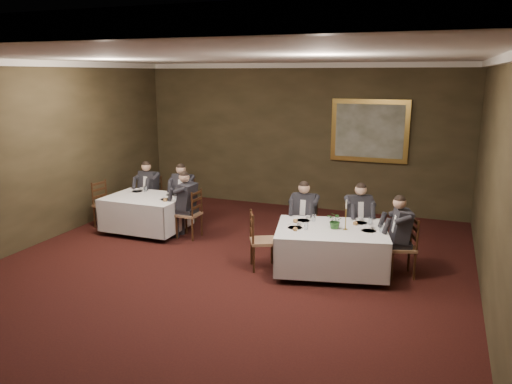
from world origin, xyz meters
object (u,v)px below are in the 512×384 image
Objects in this scene: table_main at (331,246)px; chair_sec_endleft at (107,214)px; centerpiece at (336,220)px; diner_sec_backleft at (150,198)px; chair_main_endright at (401,259)px; table_second at (146,211)px; painting at (370,131)px; chair_sec_backleft at (151,207)px; chair_main_backright at (357,239)px; chair_main_endleft at (262,252)px; diner_main_backright at (358,227)px; chair_sec_endright at (190,224)px; chair_main_backleft at (304,237)px; chair_sec_backright at (184,211)px; diner_main_backleft at (304,225)px; diner_main_endright at (402,246)px; diner_sec_endright at (189,213)px; diner_sec_backright at (184,201)px; candlestick at (346,218)px.

table_main is 2.08× the size of chair_sec_endleft.
centerpiece is (5.17, -0.78, 0.63)m from chair_sec_endleft.
diner_sec_backleft is (-4.52, 1.60, 0.06)m from table_main.
chair_main_endright is 3.39× the size of centerpiece.
painting reaches higher than table_second.
diner_sec_backleft is at bearing 153.61° from chair_sec_endleft.
chair_sec_backleft is 0.57× the size of painting.
chair_main_backright and chair_main_endleft have the same top height.
centerpiece reaches higher than chair_sec_backleft.
table_main is 4.79m from chair_sec_backleft.
diner_main_backright reaches higher than chair_sec_backleft.
chair_main_backleft is at bearing -87.36° from chair_sec_endright.
chair_main_backleft is 1.15m from chair_main_endleft.
chair_main_endleft is 2.30m from chair_main_endright.
chair_sec_backleft is at bearing -90.00° from diner_sec_backleft.
table_second is 5.24m from chair_main_endright.
painting is (0.68, 3.03, 1.69)m from chair_main_backleft.
table_main is at bearing 91.00° from chair_sec_endleft.
chair_main_endright is 4.96m from chair_sec_backright.
table_second is 4.24m from centerpiece.
centerpiece is (4.57, -1.60, 0.63)m from chair_sec_backleft.
diner_sec_backleft is 0.89m from chair_sec_backright.
chair_main_endleft is (-0.44, -1.05, -0.23)m from diner_main_backleft.
diner_main_backright is 1.35× the size of chair_sec_endleft.
diner_main_endright and diner_sec_endright have the same top height.
centerpiece reaches higher than chair_sec_backright.
table_main is 1.55× the size of diner_main_backright.
diner_main_backright is at bearing 90.00° from chair_main_backright.
diner_sec_backright is at bearing -148.40° from painting.
chair_sec_backleft is at bearing -13.46° from chair_main_backleft.
table_main is 1.07m from chair_main_backright.
table_main is 1.05m from diner_main_backright.
diner_sec_backright is 1.00m from diner_sec_endright.
table_main is 4.79m from diner_sec_backleft.
diner_main_endright is at bearing 12.75° from table_main.
table_main is 1.16m from chair_main_endright.
diner_main_backleft is 1.35× the size of chair_main_endright.
diner_main_backleft and diner_main_endright have the same top height.
table_main is at bearing -102.22° from diner_sec_endright.
candlestick is at bearing 2.29° from centerpiece.
chair_main_backright is at bearing -168.88° from chair_main_backleft.
candlestick reaches higher than chair_sec_endleft.
diner_main_backright is 0.76× the size of painting.
candlestick reaches higher than chair_main_endleft.
chair_main_endright is at bearing -90.00° from diner_main_endright.
chair_main_endright is 1.15m from candlestick.
chair_sec_endleft is at bearing 59.30° from diner_sec_backleft.
chair_main_endright is 1.00× the size of chair_sec_endleft.
chair_sec_backleft is at bearing -5.05° from diner_sec_backright.
table_main is 3.18m from diner_sec_endright.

